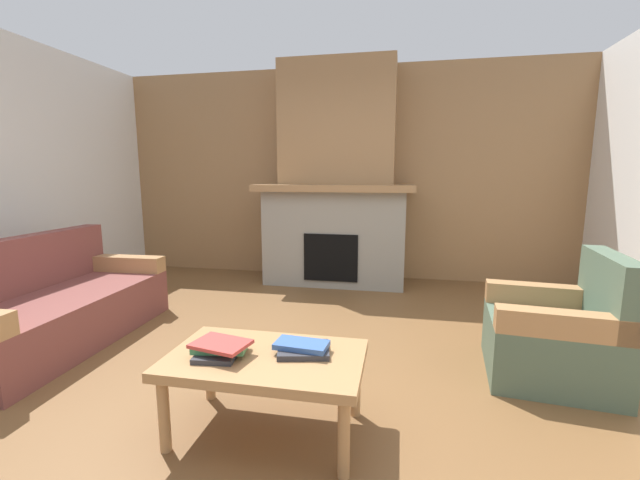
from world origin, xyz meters
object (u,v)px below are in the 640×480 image
object	(u,v)px
armchair	(558,335)
coffee_table	(266,365)
fireplace	(336,190)
couch	(52,308)

from	to	relation	value
armchair	coffee_table	bearing A→B (deg)	-151.12
fireplace	couch	distance (m)	3.16
armchair	coffee_table	size ratio (longest dim) A/B	0.85
fireplace	couch	size ratio (longest dim) A/B	1.47
fireplace	coffee_table	xyz separation A→B (m)	(0.13, -3.11, -0.79)
couch	armchair	size ratio (longest dim) A/B	2.15
couch	coffee_table	bearing A→B (deg)	-20.36
couch	coffee_table	world-z (taller)	couch
armchair	coffee_table	xyz separation A→B (m)	(-1.70, -0.94, 0.08)
fireplace	coffee_table	size ratio (longest dim) A/B	2.70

